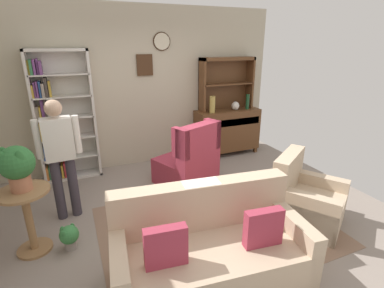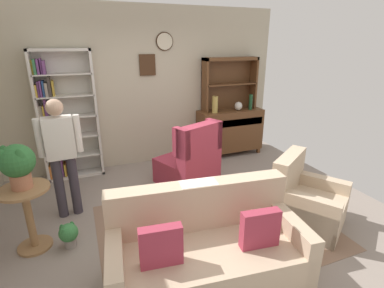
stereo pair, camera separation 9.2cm
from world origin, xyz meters
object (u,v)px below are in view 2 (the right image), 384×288
object	(u,v)px
wingback_chair	(191,162)
person_reading	(61,151)
coffee_table	(188,207)
sideboard_hutch	(229,77)
bottle_wine	(251,102)
plant_stand	(28,212)
bookshelf	(64,119)
vase_tall	(215,105)
potted_plant_small	(68,234)
armchair_floral	(306,203)
vase_round	(238,106)
sideboard	(230,130)
book_stack	(196,193)
couch_floral	(206,251)
potted_plant_large	(17,163)

from	to	relation	value
wingback_chair	person_reading	xyz separation A→B (m)	(-1.81, -0.20, 0.52)
wingback_chair	coffee_table	distance (m)	1.25
sideboard_hutch	bottle_wine	size ratio (longest dim) A/B	3.63
plant_stand	wingback_chair	bearing A→B (deg)	19.44
bookshelf	vase_tall	bearing A→B (deg)	-3.56
potted_plant_small	person_reading	size ratio (longest dim) A/B	0.18
armchair_floral	plant_stand	bearing A→B (deg)	166.63
vase_round	wingback_chair	xyz separation A→B (m)	(-1.37, -0.91, -0.62)
sideboard	person_reading	bearing A→B (deg)	-158.74
armchair_floral	coffee_table	xyz separation A→B (m)	(-1.44, 0.37, 0.06)
plant_stand	book_stack	world-z (taller)	plant_stand
wingback_chair	coffee_table	xyz separation A→B (m)	(-0.48, -1.15, -0.03)
sideboard	coffee_table	distance (m)	2.75
sideboard_hutch	couch_floral	size ratio (longest dim) A/B	0.58
coffee_table	book_stack	distance (m)	0.19
potted_plant_small	book_stack	size ratio (longest dim) A/B	1.29
bookshelf	coffee_table	size ratio (longest dim) A/B	2.62
sideboard	person_reading	world-z (taller)	person_reading
couch_floral	plant_stand	bearing A→B (deg)	145.17
vase_tall	sideboard	bearing A→B (deg)	11.63
plant_stand	potted_plant_large	xyz separation A→B (m)	(-0.01, 0.02, 0.57)
couch_floral	book_stack	xyz separation A→B (m)	(0.23, 0.81, 0.15)
sideboard_hutch	potted_plant_small	bearing A→B (deg)	-146.81
sideboard	bottle_wine	xyz separation A→B (m)	(0.39, -0.09, 0.56)
potted_plant_small	coffee_table	xyz separation A→B (m)	(1.34, -0.24, 0.18)
coffee_table	person_reading	bearing A→B (deg)	144.38
bookshelf	sideboard_hutch	distance (m)	3.08
vase_tall	plant_stand	size ratio (longest dim) A/B	0.42
sideboard	bottle_wine	distance (m)	0.69
armchair_floral	book_stack	size ratio (longest dim) A/B	4.74
potted_plant_large	book_stack	world-z (taller)	potted_plant_large
bookshelf	vase_round	world-z (taller)	bookshelf
sideboard	armchair_floral	xyz separation A→B (m)	(-0.28, -2.50, -0.22)
plant_stand	sideboard	bearing A→B (deg)	27.11
plant_stand	potted_plant_small	xyz separation A→B (m)	(0.37, -0.14, -0.29)
bottle_wine	potted_plant_large	bearing A→B (deg)	-156.69
sideboard	armchair_floral	bearing A→B (deg)	-96.46
vase_tall	potted_plant_small	size ratio (longest dim) A/B	1.08
person_reading	vase_round	bearing A→B (deg)	19.40
bottle_wine	plant_stand	bearing A→B (deg)	-156.44
bookshelf	coffee_table	xyz separation A→B (m)	(1.31, -2.22, -0.66)
armchair_floral	coffee_table	world-z (taller)	armchair_floral
potted_plant_small	potted_plant_large	bearing A→B (deg)	157.59
plant_stand	book_stack	size ratio (longest dim) A/B	3.31
bookshelf	sideboard_hutch	world-z (taller)	bookshelf
person_reading	coffee_table	size ratio (longest dim) A/B	1.95
bookshelf	wingback_chair	distance (m)	2.18
couch_floral	person_reading	size ratio (longest dim) A/B	1.21
vase_round	plant_stand	bearing A→B (deg)	-154.62
vase_tall	wingback_chair	distance (m)	1.42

